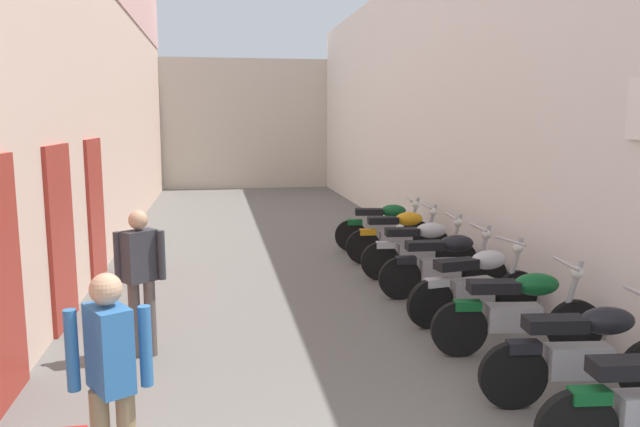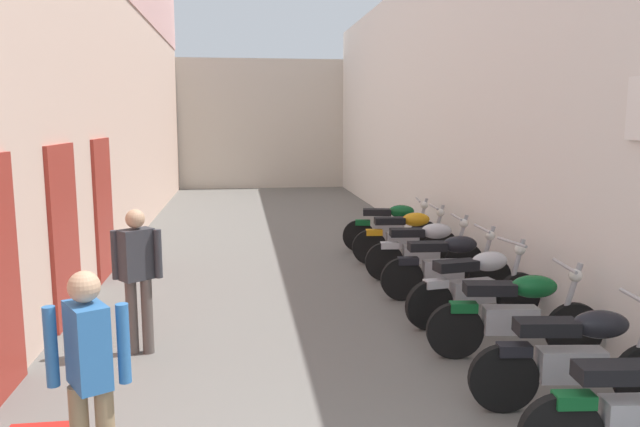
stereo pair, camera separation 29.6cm
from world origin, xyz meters
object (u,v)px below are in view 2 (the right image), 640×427
(motorcycle_third, at_px, (516,312))
(pedestrian_mid_alley, at_px, (138,270))
(motorcycle_fifth, at_px, (447,264))
(motorcycle_sixth, at_px, (425,249))
(motorcycle_seventh, at_px, (406,235))
(motorcycle_eighth, at_px, (392,226))
(motorcycle_fourth, at_px, (476,285))
(pedestrian_by_doorway, at_px, (89,371))
(motorcycle_second, at_px, (578,356))

(motorcycle_third, distance_m, pedestrian_mid_alley, 4.01)
(pedestrian_mid_alley, bearing_deg, motorcycle_fifth, 20.83)
(motorcycle_sixth, distance_m, motorcycle_seventh, 1.11)
(motorcycle_third, bearing_deg, motorcycle_fifth, 90.00)
(motorcycle_seventh, height_order, motorcycle_eighth, same)
(motorcycle_third, bearing_deg, motorcycle_seventh, 90.00)
(motorcycle_seventh, bearing_deg, motorcycle_fourth, -90.00)
(motorcycle_sixth, xyz_separation_m, motorcycle_seventh, (0.00, 1.11, 0.00))
(motorcycle_seventh, bearing_deg, pedestrian_by_doorway, -121.19)
(pedestrian_by_doorway, distance_m, pedestrian_mid_alley, 2.65)
(motorcycle_eighth, height_order, pedestrian_mid_alley, pedestrian_mid_alley)
(motorcycle_third, distance_m, motorcycle_seventh, 4.31)
(motorcycle_third, xyz_separation_m, motorcycle_seventh, (0.00, 4.31, 0.00))
(motorcycle_seventh, relative_size, pedestrian_mid_alley, 1.18)
(motorcycle_fifth, distance_m, pedestrian_by_doorway, 5.65)
(motorcycle_second, relative_size, motorcycle_eighth, 1.01)
(motorcycle_fourth, height_order, motorcycle_fifth, same)
(motorcycle_fourth, distance_m, pedestrian_mid_alley, 3.98)
(pedestrian_by_doorway, bearing_deg, motorcycle_eighth, 62.34)
(motorcycle_fourth, xyz_separation_m, pedestrian_mid_alley, (-3.93, -0.43, 0.42))
(motorcycle_fifth, bearing_deg, motorcycle_third, -90.00)
(motorcycle_sixth, height_order, pedestrian_mid_alley, pedestrian_mid_alley)
(motorcycle_eighth, xyz_separation_m, pedestrian_mid_alley, (-3.93, -4.62, 0.42))
(pedestrian_mid_alley, bearing_deg, motorcycle_sixth, 32.80)
(motorcycle_fourth, bearing_deg, pedestrian_mid_alley, -173.72)
(motorcycle_seventh, bearing_deg, motorcycle_third, -90.00)
(motorcycle_fifth, height_order, motorcycle_eighth, same)
(motorcycle_third, distance_m, motorcycle_fifth, 2.16)
(motorcycle_sixth, bearing_deg, motorcycle_fourth, -90.00)
(motorcycle_second, distance_m, pedestrian_by_doorway, 3.91)
(motorcycle_third, relative_size, pedestrian_by_doorway, 1.18)
(motorcycle_third, relative_size, motorcycle_fourth, 1.01)
(motorcycle_sixth, bearing_deg, motorcycle_fifth, -90.00)
(motorcycle_eighth, bearing_deg, pedestrian_by_doorway, -117.66)
(motorcycle_eighth, bearing_deg, motorcycle_second, -90.00)
(motorcycle_sixth, relative_size, pedestrian_mid_alley, 1.18)
(motorcycle_second, height_order, pedestrian_mid_alley, pedestrian_mid_alley)
(motorcycle_third, bearing_deg, motorcycle_second, -90.00)
(motorcycle_second, bearing_deg, motorcycle_eighth, 90.00)
(motorcycle_seventh, bearing_deg, motorcycle_second, -90.00)
(motorcycle_sixth, xyz_separation_m, pedestrian_by_doorway, (-3.81, -5.18, 0.42))
(motorcycle_eighth, relative_size, pedestrian_mid_alley, 1.17)
(motorcycle_fifth, height_order, pedestrian_mid_alley, pedestrian_mid_alley)
(motorcycle_seventh, distance_m, motorcycle_eighth, 0.97)
(motorcycle_fourth, bearing_deg, motorcycle_sixth, 90.00)
(motorcycle_second, distance_m, pedestrian_mid_alley, 4.37)
(motorcycle_sixth, bearing_deg, motorcycle_second, -90.00)
(motorcycle_sixth, bearing_deg, motorcycle_eighth, 90.00)
(motorcycle_seventh, xyz_separation_m, pedestrian_by_doorway, (-3.81, -6.30, 0.42))
(motorcycle_second, relative_size, motorcycle_fourth, 1.01)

